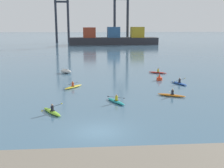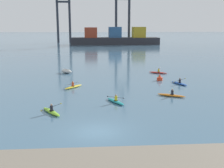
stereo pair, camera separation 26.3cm
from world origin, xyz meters
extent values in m
plane|color=#476B84|center=(0.00, 0.00, 0.00)|extent=(800.00, 800.00, 0.00)
cube|color=#28282D|center=(10.19, 108.46, 1.59)|extent=(40.24, 9.32, 3.18)
cube|color=#993823|center=(-0.88, 108.46, 5.49)|extent=(5.63, 6.52, 4.62)
cube|color=#2D5684|center=(10.19, 108.46, 5.60)|extent=(5.63, 6.52, 4.84)
cube|color=#B29323|center=(21.25, 108.46, 5.60)|extent=(5.63, 6.52, 4.84)
cylinder|color=#232833|center=(-17.67, 124.38, 11.95)|extent=(1.20, 1.20, 23.91)
cylinder|color=#232833|center=(-11.54, 124.38, 11.95)|extent=(1.20, 1.20, 23.91)
cube|color=#232833|center=(-14.60, 124.38, 20.32)|extent=(7.32, 0.90, 0.90)
cylinder|color=#232833|center=(11.31, 115.47, 12.39)|extent=(1.20, 1.20, 24.77)
cylinder|color=#232833|center=(17.62, 115.47, 12.39)|extent=(1.20, 1.20, 24.77)
ellipsoid|color=beige|center=(-5.02, 28.67, 0.35)|extent=(2.60, 2.64, 0.70)
cube|color=beige|center=(-5.02, 28.67, 0.73)|extent=(1.40, 1.45, 0.06)
cylinder|color=red|center=(10.11, 20.83, 0.23)|extent=(0.90, 0.90, 0.45)
cone|color=red|center=(10.11, 20.83, 0.73)|extent=(0.50, 0.49, 0.55)
ellipsoid|color=orange|center=(9.10, 10.79, 0.13)|extent=(3.24, 2.24, 0.26)
torus|color=black|center=(9.18, 10.74, 0.27)|extent=(0.67, 0.67, 0.05)
cylinder|color=#23232D|center=(9.18, 10.74, 0.51)|extent=(0.30, 0.30, 0.50)
sphere|color=tan|center=(9.18, 10.74, 0.86)|extent=(0.19, 0.19, 0.19)
cylinder|color=black|center=(9.14, 10.76, 0.61)|extent=(1.08, 1.81, 0.38)
ellipsoid|color=yellow|center=(8.61, 9.87, 0.78)|extent=(0.13, 0.19, 0.14)
ellipsoid|color=yellow|center=(9.66, 11.66, 0.44)|extent=(0.13, 0.19, 0.14)
ellipsoid|color=red|center=(11.40, 27.37, 0.13)|extent=(3.19, 2.34, 0.26)
torus|color=black|center=(11.48, 27.32, 0.27)|extent=(0.68, 0.68, 0.05)
cylinder|color=gold|center=(11.48, 27.32, 0.51)|extent=(0.30, 0.30, 0.50)
sphere|color=tan|center=(11.48, 27.32, 0.86)|extent=(0.19, 0.19, 0.19)
cylinder|color=black|center=(11.44, 27.34, 0.61)|extent=(1.13, 1.73, 0.58)
ellipsoid|color=silver|center=(10.89, 26.49, 0.34)|extent=(0.14, 0.19, 0.15)
ellipsoid|color=silver|center=(11.99, 28.20, 0.88)|extent=(0.14, 0.19, 0.15)
ellipsoid|color=yellow|center=(-2.98, 16.44, 0.13)|extent=(2.57, 3.05, 0.26)
torus|color=black|center=(-3.05, 16.36, 0.27)|extent=(0.69, 0.69, 0.05)
cylinder|color=#DB471E|center=(-3.05, 16.36, 0.51)|extent=(0.30, 0.30, 0.50)
sphere|color=tan|center=(-3.05, 16.36, 0.86)|extent=(0.19, 0.19, 0.19)
cylinder|color=black|center=(-3.02, 16.40, 0.61)|extent=(1.61, 1.27, 0.65)
ellipsoid|color=silver|center=(-3.81, 17.02, 0.30)|extent=(0.19, 0.16, 0.16)
ellipsoid|color=silver|center=(-2.22, 15.78, 0.92)|extent=(0.19, 0.16, 0.16)
ellipsoid|color=#2856B2|center=(12.25, 17.75, 0.13)|extent=(1.82, 3.38, 0.26)
torus|color=black|center=(12.29, 17.65, 0.27)|extent=(0.64, 0.64, 0.05)
cylinder|color=#23232D|center=(12.29, 17.65, 0.51)|extent=(0.30, 0.30, 0.50)
sphere|color=tan|center=(12.29, 17.65, 0.86)|extent=(0.19, 0.19, 0.19)
cylinder|color=black|center=(12.27, 17.70, 0.61)|extent=(1.94, 0.80, 0.39)
ellipsoid|color=yellow|center=(11.31, 17.32, 0.43)|extent=(0.20, 0.11, 0.14)
ellipsoid|color=yellow|center=(13.23, 18.08, 0.79)|extent=(0.20, 0.11, 0.14)
ellipsoid|color=#7ABC2D|center=(-4.38, 5.20, 0.13)|extent=(2.35, 3.18, 0.26)
torus|color=black|center=(-4.33, 5.11, 0.27)|extent=(0.68, 0.68, 0.05)
cylinder|color=#23232D|center=(-4.33, 5.11, 0.51)|extent=(0.30, 0.30, 0.50)
sphere|color=tan|center=(-4.33, 5.11, 0.86)|extent=(0.19, 0.19, 0.19)
cylinder|color=black|center=(-4.35, 5.15, 0.61)|extent=(1.76, 1.16, 0.39)
ellipsoid|color=yellow|center=(-5.22, 4.59, 0.43)|extent=(0.19, 0.14, 0.14)
ellipsoid|color=yellow|center=(-3.49, 5.72, 0.79)|extent=(0.19, 0.14, 0.14)
ellipsoid|color=teal|center=(2.16, 8.51, 0.13)|extent=(2.04, 3.32, 0.26)
torus|color=black|center=(2.21, 8.42, 0.27)|extent=(0.66, 0.66, 0.05)
cylinder|color=gold|center=(2.21, 8.42, 0.51)|extent=(0.30, 0.30, 0.50)
sphere|color=tan|center=(2.21, 8.42, 0.86)|extent=(0.19, 0.19, 0.19)
cylinder|color=black|center=(2.18, 8.47, 0.61)|extent=(1.86, 0.93, 0.50)
ellipsoid|color=black|center=(1.26, 8.02, 0.84)|extent=(0.20, 0.12, 0.15)
ellipsoid|color=black|center=(3.10, 8.92, 0.38)|extent=(0.20, 0.12, 0.15)
camera|label=1|loc=(-0.57, -20.92, 8.26)|focal=44.44mm
camera|label=2|loc=(-0.30, -20.94, 8.26)|focal=44.44mm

